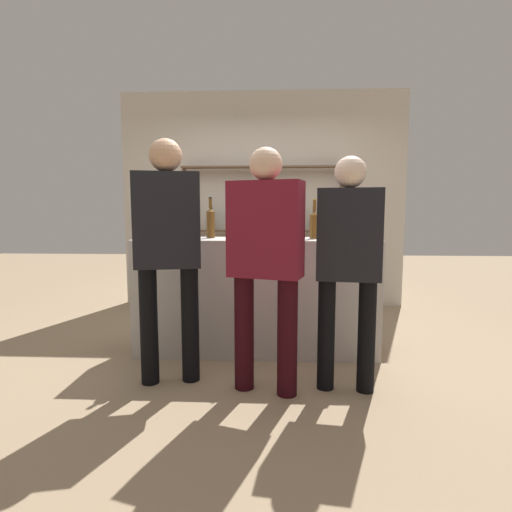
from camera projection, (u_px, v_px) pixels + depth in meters
ground_plane at (256, 351)px, 3.62m from camera, size 16.00×16.00×0.00m
bar_counter at (256, 296)px, 3.56m from camera, size 2.11×0.51×1.02m
back_wall at (263, 201)px, 5.31m from camera, size 3.71×0.12×2.80m
back_shelf at (262, 215)px, 5.15m from camera, size 2.07×0.18×1.83m
counter_bottle_0 at (177, 224)px, 3.39m from camera, size 0.09×0.09×0.33m
counter_bottle_1 at (211, 222)px, 3.60m from camera, size 0.07×0.07×0.37m
counter_bottle_2 at (351, 224)px, 3.34m from camera, size 0.09×0.09×0.37m
counter_bottle_3 at (269, 225)px, 3.46m from camera, size 0.08×0.08×0.32m
counter_bottle_4 at (191, 225)px, 3.50m from camera, size 0.07×0.07×0.32m
counter_bottle_5 at (314, 224)px, 3.52m from camera, size 0.08×0.08×0.35m
wine_glass at (250, 225)px, 3.64m from camera, size 0.07×0.07×0.16m
customer_right at (348, 256)px, 2.73m from camera, size 0.45×0.24×1.63m
customer_center at (266, 253)px, 2.70m from camera, size 0.54×0.35×1.68m
server_behind_counter at (266, 229)px, 4.39m from camera, size 0.47×0.25×1.81m
customer_left at (168, 242)px, 2.86m from camera, size 0.50×0.30×1.77m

